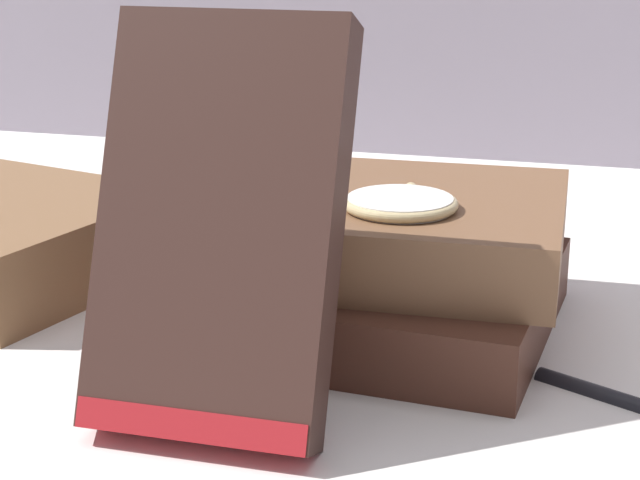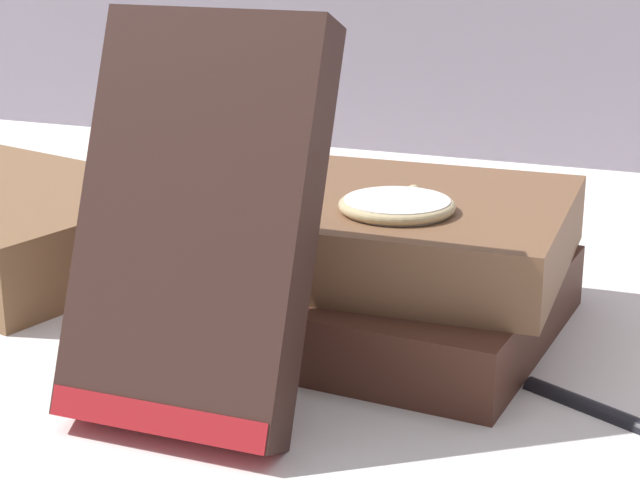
% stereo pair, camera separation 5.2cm
% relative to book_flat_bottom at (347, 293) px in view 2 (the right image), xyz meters
% --- Properties ---
extents(ground_plane, '(3.00, 3.00, 0.00)m').
position_rel_book_flat_bottom_xyz_m(ground_plane, '(0.02, -0.01, -0.02)').
color(ground_plane, silver).
extents(book_flat_bottom, '(0.20, 0.17, 0.03)m').
position_rel_book_flat_bottom_xyz_m(book_flat_bottom, '(0.00, 0.00, 0.00)').
color(book_flat_bottom, '#422319').
rests_on(book_flat_bottom, ground_plane).
extents(book_flat_top, '(0.18, 0.15, 0.04)m').
position_rel_book_flat_bottom_xyz_m(book_flat_top, '(0.01, 0.01, 0.03)').
color(book_flat_top, brown).
rests_on(book_flat_top, book_flat_bottom).
extents(book_leaning_front, '(0.10, 0.08, 0.17)m').
position_rel_book_flat_bottom_xyz_m(book_leaning_front, '(-0.02, -0.12, 0.06)').
color(book_leaning_front, '#331E19').
rests_on(book_leaning_front, ground_plane).
extents(pocket_watch, '(0.05, 0.06, 0.01)m').
position_rel_book_flat_bottom_xyz_m(pocket_watch, '(0.03, -0.02, 0.05)').
color(pocket_watch, white).
rests_on(pocket_watch, book_flat_top).
extents(reading_glasses, '(0.10, 0.06, 0.00)m').
position_rel_book_flat_bottom_xyz_m(reading_glasses, '(-0.10, 0.19, -0.01)').
color(reading_glasses, '#4C3828').
rests_on(reading_glasses, ground_plane).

